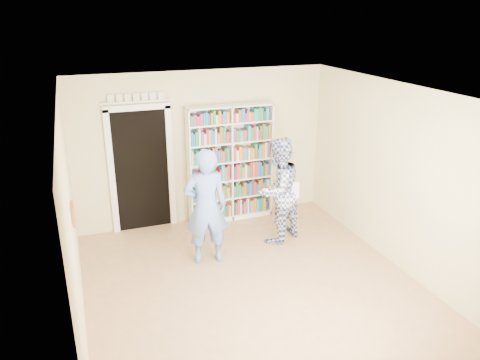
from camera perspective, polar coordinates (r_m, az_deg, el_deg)
The scene contains 11 objects.
floor at distance 6.67m, azimuth 1.80°, elevation -13.10°, with size 5.00×5.00×0.00m, color #9D754B.
ceiling at distance 5.66m, azimuth 2.10°, elevation 10.40°, with size 5.00×5.00×0.00m, color white.
wall_back at distance 8.28m, azimuth -4.52°, elevation 3.94°, with size 4.50×4.50×0.00m, color beige.
wall_left at distance 5.66m, azimuth -19.81°, elevation -5.19°, with size 5.00×5.00×0.00m, color beige.
wall_right at distance 7.14m, azimuth 18.96°, elevation 0.17°, with size 5.00×5.00×0.00m, color beige.
bookshelf at distance 8.34m, azimuth -1.20°, elevation 2.09°, with size 1.53×0.29×2.11m.
doorway at distance 8.10m, azimuth -11.96°, elevation 1.92°, with size 1.10×0.08×2.43m.
wall_art at distance 5.82m, azimuth -19.71°, elevation -3.91°, with size 0.03×0.25×0.25m, color brown.
man_blue at distance 6.94m, azimuth -4.18°, elevation -3.31°, with size 0.65×0.43×1.79m, color #6486DF.
man_plaid at distance 7.61m, azimuth 4.63°, elevation -1.27°, with size 0.86×0.67×1.76m, color navy.
paper_sheet at distance 7.48m, azimuth 6.49°, elevation -1.25°, with size 0.20×0.01×0.28m, color white.
Camera 1 is at (-2.10, -5.16, 3.67)m, focal length 35.00 mm.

